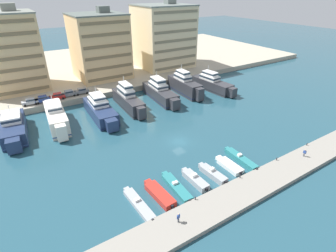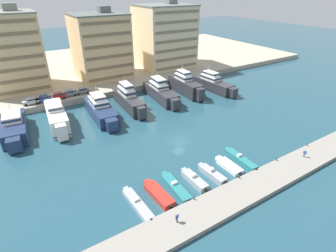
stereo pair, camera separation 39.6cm
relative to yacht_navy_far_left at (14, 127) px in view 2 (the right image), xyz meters
The scene contains 31 objects.
ground_plane 37.44m from the yacht_navy_far_left, 36.91° to the right, with size 400.00×400.00×0.00m, color #234C5B.
quay_promenade 54.26m from the yacht_navy_far_left, 56.56° to the left, with size 180.00×70.00×1.72m, color #ADA38E.
pier_dock 51.17m from the yacht_navy_far_left, 54.23° to the right, with size 120.00×5.63×0.76m, color gray.
yacht_navy_far_left is the anchor object (origin of this frame).
yacht_ivory_left 9.21m from the yacht_navy_far_left, ahead, with size 5.16×17.64×7.28m.
yacht_navy_mid_left 19.78m from the yacht_navy_far_left, ahead, with size 5.54×18.68×7.60m.
yacht_charcoal_center_left 28.26m from the yacht_navy_far_left, ahead, with size 4.37×18.10×8.56m.
yacht_charcoal_center 38.95m from the yacht_navy_far_left, ahead, with size 5.57×19.01×8.06m.
yacht_charcoal_center_right 47.94m from the yacht_navy_far_left, ahead, with size 4.36×16.85×8.82m.
yacht_charcoal_mid_right 57.34m from the yacht_navy_far_left, ahead, with size 5.53×18.21×7.62m.
motorboat_grey_far_left 37.40m from the yacht_navy_far_left, 68.24° to the right, with size 1.94×8.61×1.13m.
motorboat_red_left 38.95m from the yacht_navy_far_left, 63.14° to the right, with size 2.40×7.50×1.09m.
motorboat_teal_mid_left 40.45m from the yacht_navy_far_left, 58.71° to the right, with size 2.10×8.46×1.13m.
motorboat_grey_center_left 42.78m from the yacht_navy_far_left, 54.86° to the right, with size 1.79×6.63×1.61m.
motorboat_grey_center 45.29m from the yacht_navy_far_left, 51.33° to the right, with size 1.99×6.64×1.63m.
motorboat_white_center_right 47.94m from the yacht_navy_far_left, 46.99° to the right, with size 2.14×6.31×0.85m.
motorboat_teal_mid_right 50.01m from the yacht_navy_far_left, 44.07° to the right, with size 1.92×8.45×1.42m.
car_silver_far_left 13.64m from the yacht_navy_far_left, 67.62° to the left, with size 4.15×2.03×1.80m.
car_blue_left 15.12m from the yacht_navy_far_left, 56.34° to the left, with size 4.11×1.95×1.80m.
car_red_mid_left 17.63m from the yacht_navy_far_left, 45.82° to the left, with size 4.18×2.09×1.80m.
car_grey_center_left 20.34m from the yacht_navy_far_left, 40.31° to the left, with size 4.10×1.93×1.80m.
car_grey_center 23.38m from the yacht_navy_far_left, 34.38° to the left, with size 4.16×2.03×1.80m.
apartment_block_far_left 29.89m from the yacht_navy_far_left, 81.17° to the left, with size 16.46×14.43×24.31m.
apartment_block_left 41.70m from the yacht_navy_far_left, 40.63° to the left, with size 17.02×16.36×22.74m.
apartment_block_mid_left 63.47m from the yacht_navy_far_left, 25.58° to the left, with size 19.87×17.88×24.50m.
pedestrian_near_edge 62.10m from the yacht_navy_far_left, 41.30° to the right, with size 0.30×0.59×1.55m.
pedestrian_mid_deck 44.49m from the yacht_navy_far_left, 67.69° to the right, with size 0.61×0.32×1.61m.
bollard_west 44.53m from the yacht_navy_far_left, 60.99° to the right, with size 0.20×0.20×0.61m.
bollard_west_mid 50.00m from the yacht_navy_far_left, 51.15° to the right, with size 0.20×0.20×0.61m.
bollard_east_mid 56.64m from the yacht_navy_far_left, 43.44° to the right, with size 0.20×0.20×0.61m.
bollard_east 64.08m from the yacht_navy_far_left, 37.43° to the right, with size 0.20×0.20×0.61m.
Camera 2 is at (-27.89, -40.19, 30.15)m, focal length 28.00 mm.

